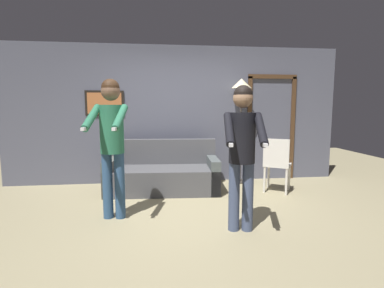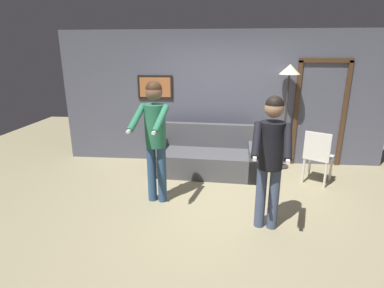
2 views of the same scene
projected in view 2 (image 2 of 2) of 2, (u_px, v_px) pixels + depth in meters
ground_plane at (220, 205)px, 4.46m from camera, size 12.00×12.00×0.00m
back_wall_assembly at (222, 99)px, 5.92m from camera, size 6.40×0.10×2.60m
couch at (205, 158)px, 5.62m from camera, size 1.95×0.97×0.87m
torchiere_lamp at (289, 80)px, 5.46m from camera, size 0.38×0.38×1.98m
person_standing_left at (155, 131)px, 4.26m from camera, size 0.49×0.73×1.81m
person_standing_right at (271, 152)px, 3.59m from camera, size 0.50×0.67×1.70m
dining_chair_distant at (318, 155)px, 5.04m from camera, size 0.58×0.58×0.93m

